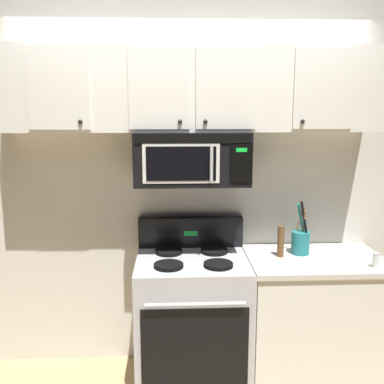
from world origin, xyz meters
TOP-DOWN VIEW (x-y plane):
  - back_wall at (0.00, 0.79)m, footprint 5.20×0.10m
  - stove_range at (0.00, 0.42)m, footprint 0.76×0.69m
  - over_range_microwave at (-0.00, 0.54)m, footprint 0.76×0.43m
  - upper_cabinets at (-0.00, 0.57)m, footprint 2.50×0.36m
  - counter_segment at (0.84, 0.43)m, footprint 0.93×0.65m
  - utensil_crock_teal at (0.76, 0.51)m, footprint 0.13×0.13m
  - salt_shaker at (1.16, 0.22)m, footprint 0.04×0.04m
  - pepper_mill at (0.61, 0.45)m, footprint 0.05×0.05m

SIDE VIEW (x-z plane):
  - counter_segment at x=0.84m, z-range 0.00..0.90m
  - stove_range at x=0.00m, z-range -0.09..1.03m
  - salt_shaker at x=1.16m, z-range 0.90..1.00m
  - utensil_crock_teal at x=0.76m, z-range 0.80..1.18m
  - pepper_mill at x=0.61m, z-range 0.90..1.12m
  - back_wall at x=0.00m, z-range 0.00..2.70m
  - over_range_microwave at x=0.00m, z-range 1.40..1.75m
  - upper_cabinets at x=0.00m, z-range 1.75..2.30m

